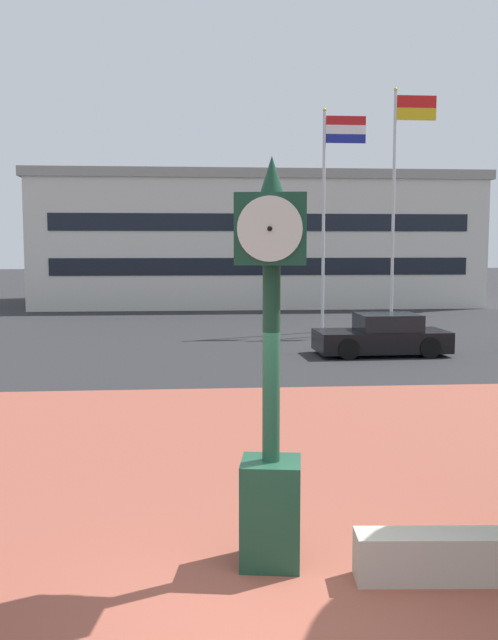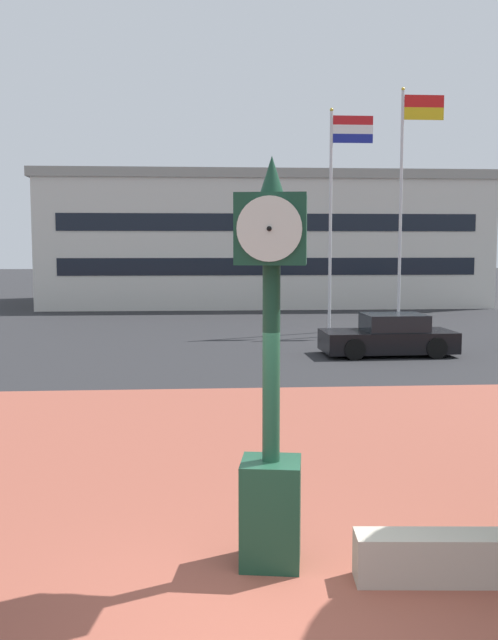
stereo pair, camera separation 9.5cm
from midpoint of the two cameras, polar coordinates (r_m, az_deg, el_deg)
The scene contains 7 objects.
ground_plane at distance 7.25m, azimuth 3.05°, elevation -22.05°, with size 200.00×200.00×0.00m, color #262628.
plaza_brick_paving at distance 10.30m, azimuth 0.68°, elevation -13.34°, with size 44.00×14.67×0.01m, color brown.
street_clock at distance 7.61m, azimuth 2.10°, elevation -4.46°, with size 0.82×0.87×4.30m.
car_street_near at distance 22.95m, azimuth 11.04°, elevation -1.30°, with size 4.10×2.02×1.28m.
flagpole_primary at distance 28.62m, azimuth 6.90°, elevation 9.35°, with size 1.68×0.14×8.61m.
flagpole_secondary at distance 29.29m, azimuth 12.25°, elevation 9.95°, with size 1.68×0.14×9.42m.
civic_building at distance 43.51m, azimuth 0.97°, elevation 6.27°, with size 24.79×11.32×7.37m.
Camera 2 is at (-0.77, -6.36, 3.40)m, focal length 40.81 mm.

